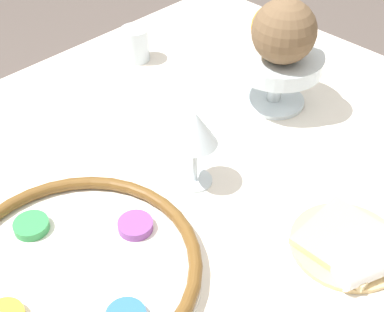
{
  "coord_description": "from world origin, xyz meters",
  "views": [
    {
      "loc": [
        -0.43,
        -0.46,
        1.37
      ],
      "look_at": [
        0.05,
        0.02,
        0.79
      ],
      "focal_mm": 50.0,
      "sensor_mm": 36.0,
      "label": 1
    }
  ],
  "objects_px": {
    "wine_glass": "(197,132)",
    "napkin_roll": "(384,259)",
    "orange_fruit": "(275,28)",
    "cup_near": "(136,44)",
    "seder_plate": "(75,269)",
    "bread_plate": "(347,243)",
    "fruit_stand": "(277,67)",
    "coconut": "(284,31)"
  },
  "relations": [
    {
      "from": "fruit_stand",
      "to": "orange_fruit",
      "type": "xyz_separation_m",
      "value": [
        0.0,
        0.02,
        0.07
      ]
    },
    {
      "from": "fruit_stand",
      "to": "orange_fruit",
      "type": "distance_m",
      "value": 0.08
    },
    {
      "from": "fruit_stand",
      "to": "bread_plate",
      "type": "bearing_deg",
      "value": -125.17
    },
    {
      "from": "orange_fruit",
      "to": "fruit_stand",
      "type": "bearing_deg",
      "value": -104.15
    },
    {
      "from": "wine_glass",
      "to": "cup_near",
      "type": "relative_size",
      "value": 1.92
    },
    {
      "from": "seder_plate",
      "to": "fruit_stand",
      "type": "bearing_deg",
      "value": 7.15
    },
    {
      "from": "seder_plate",
      "to": "coconut",
      "type": "relative_size",
      "value": 3.04
    },
    {
      "from": "orange_fruit",
      "to": "bread_plate",
      "type": "bearing_deg",
      "value": -124.22
    },
    {
      "from": "wine_glass",
      "to": "coconut",
      "type": "bearing_deg",
      "value": 8.06
    },
    {
      "from": "wine_glass",
      "to": "cup_near",
      "type": "bearing_deg",
      "value": 63.05
    },
    {
      "from": "fruit_stand",
      "to": "cup_near",
      "type": "bearing_deg",
      "value": 104.62
    },
    {
      "from": "bread_plate",
      "to": "wine_glass",
      "type": "bearing_deg",
      "value": 102.68
    },
    {
      "from": "coconut",
      "to": "bread_plate",
      "type": "relative_size",
      "value": 0.7
    },
    {
      "from": "orange_fruit",
      "to": "napkin_roll",
      "type": "xyz_separation_m",
      "value": [
        -0.22,
        -0.38,
        -0.13
      ]
    },
    {
      "from": "fruit_stand",
      "to": "bread_plate",
      "type": "xyz_separation_m",
      "value": [
        -0.22,
        -0.31,
        -0.07
      ]
    },
    {
      "from": "bread_plate",
      "to": "cup_near",
      "type": "xyz_separation_m",
      "value": [
        0.13,
        0.63,
        0.03
      ]
    },
    {
      "from": "orange_fruit",
      "to": "cup_near",
      "type": "xyz_separation_m",
      "value": [
        -0.09,
        0.31,
        -0.12
      ]
    },
    {
      "from": "cup_near",
      "to": "fruit_stand",
      "type": "bearing_deg",
      "value": -75.38
    },
    {
      "from": "wine_glass",
      "to": "bread_plate",
      "type": "xyz_separation_m",
      "value": [
        0.06,
        -0.26,
        -0.1
      ]
    },
    {
      "from": "seder_plate",
      "to": "wine_glass",
      "type": "xyz_separation_m",
      "value": [
        0.26,
        0.01,
        0.09
      ]
    },
    {
      "from": "wine_glass",
      "to": "orange_fruit",
      "type": "relative_size",
      "value": 1.57
    },
    {
      "from": "bread_plate",
      "to": "seder_plate",
      "type": "bearing_deg",
      "value": 142.31
    },
    {
      "from": "orange_fruit",
      "to": "cup_near",
      "type": "distance_m",
      "value": 0.34
    },
    {
      "from": "wine_glass",
      "to": "napkin_roll",
      "type": "relative_size",
      "value": 0.93
    },
    {
      "from": "seder_plate",
      "to": "bread_plate",
      "type": "relative_size",
      "value": 2.14
    },
    {
      "from": "orange_fruit",
      "to": "bread_plate",
      "type": "relative_size",
      "value": 0.54
    },
    {
      "from": "fruit_stand",
      "to": "napkin_roll",
      "type": "xyz_separation_m",
      "value": [
        -0.22,
        -0.37,
        -0.06
      ]
    },
    {
      "from": "orange_fruit",
      "to": "bread_plate",
      "type": "height_order",
      "value": "orange_fruit"
    },
    {
      "from": "bread_plate",
      "to": "fruit_stand",
      "type": "bearing_deg",
      "value": 54.83
    },
    {
      "from": "fruit_stand",
      "to": "napkin_roll",
      "type": "distance_m",
      "value": 0.43
    },
    {
      "from": "wine_glass",
      "to": "bread_plate",
      "type": "relative_size",
      "value": 0.86
    },
    {
      "from": "seder_plate",
      "to": "napkin_roll",
      "type": "xyz_separation_m",
      "value": [
        0.31,
        -0.3,
        0.01
      ]
    },
    {
      "from": "napkin_roll",
      "to": "cup_near",
      "type": "distance_m",
      "value": 0.7
    },
    {
      "from": "bread_plate",
      "to": "napkin_roll",
      "type": "xyz_separation_m",
      "value": [
        0.0,
        -0.06,
        0.01
      ]
    },
    {
      "from": "wine_glass",
      "to": "seder_plate",
      "type": "bearing_deg",
      "value": -176.92
    },
    {
      "from": "seder_plate",
      "to": "bread_plate",
      "type": "distance_m",
      "value": 0.4
    },
    {
      "from": "fruit_stand",
      "to": "cup_near",
      "type": "distance_m",
      "value": 0.34
    },
    {
      "from": "seder_plate",
      "to": "fruit_stand",
      "type": "distance_m",
      "value": 0.54
    },
    {
      "from": "seder_plate",
      "to": "wine_glass",
      "type": "relative_size",
      "value": 2.49
    },
    {
      "from": "seder_plate",
      "to": "cup_near",
      "type": "bearing_deg",
      "value": 41.07
    },
    {
      "from": "seder_plate",
      "to": "orange_fruit",
      "type": "height_order",
      "value": "orange_fruit"
    },
    {
      "from": "napkin_roll",
      "to": "seder_plate",
      "type": "bearing_deg",
      "value": 136.4
    }
  ]
}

